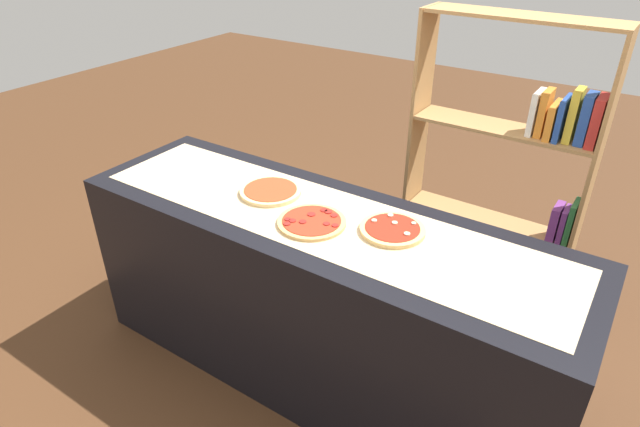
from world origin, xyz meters
The scene contains 7 objects.
ground_plane centered at (0.00, 0.00, 0.00)m, with size 12.00×12.00×0.00m, color #4C2D19.
counter centered at (0.00, 0.00, 0.46)m, with size 2.36×0.71×0.92m, color black.
parchment_paper centered at (0.00, 0.00, 0.93)m, with size 2.21×0.52×0.00m, color tan.
pizza_plain_0 centered at (-0.32, 0.06, 0.94)m, with size 0.29×0.29×0.02m.
pizza_pepperoni_1 centered at (0.00, -0.06, 0.94)m, with size 0.30×0.30×0.02m.
pizza_mushroom_2 centered at (0.32, 0.07, 0.94)m, with size 0.27×0.27×0.03m.
bookshelf centered at (0.57, 1.00, 0.85)m, with size 0.95×0.24×1.67m.
Camera 1 is at (1.12, -1.68, 2.13)m, focal length 30.07 mm.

